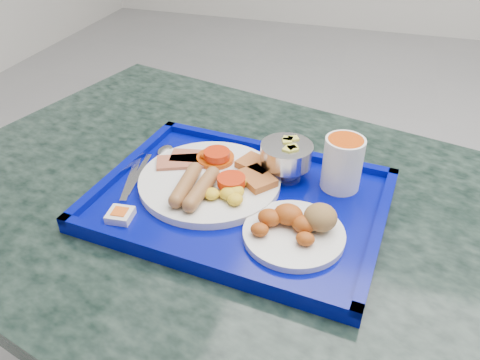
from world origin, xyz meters
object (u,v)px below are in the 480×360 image
object	(u,v)px
tray	(240,201)
juice_cup	(343,162)
table	(242,277)
main_plate	(214,179)
bread_plate	(297,227)
fruit_bowl	(287,155)

from	to	relation	value
tray	juice_cup	xyz separation A→B (m)	(0.16, 0.09, 0.06)
juice_cup	table	bearing A→B (deg)	-155.30
table	juice_cup	distance (m)	0.32
main_plate	juice_cup	distance (m)	0.24
bread_plate	tray	bearing A→B (deg)	150.49
main_plate	table	bearing A→B (deg)	-9.14
main_plate	fruit_bowl	bearing A→B (deg)	31.80
bread_plate	juice_cup	size ratio (longest dim) A/B	1.65
juice_cup	bread_plate	bearing A→B (deg)	-107.06
juice_cup	tray	bearing A→B (deg)	-151.14
main_plate	juice_cup	world-z (taller)	juice_cup
table	main_plate	world-z (taller)	main_plate
tray	fruit_bowl	distance (m)	0.13
fruit_bowl	tray	bearing A→B (deg)	-121.68
bread_plate	juice_cup	bearing A→B (deg)	72.94
table	main_plate	bearing A→B (deg)	170.86
fruit_bowl	juice_cup	bearing A→B (deg)	-4.21
table	bread_plate	bearing A→B (deg)	-34.75
tray	fruit_bowl	bearing A→B (deg)	58.32
table	juice_cup	size ratio (longest dim) A/B	14.17
table	juice_cup	bearing A→B (deg)	24.70
tray	bread_plate	xyz separation A→B (m)	(0.12, -0.07, 0.02)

